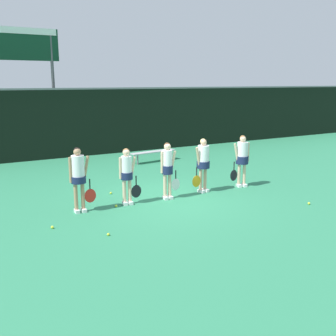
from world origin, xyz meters
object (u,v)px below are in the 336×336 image
object	(u,v)px
player_2	(168,167)
tennis_ball_3	(52,227)
tennis_ball_2	(309,203)
player_3	(203,161)
player_0	(79,174)
tennis_ball_1	(111,193)
tennis_ball_4	(116,206)
scoreboard	(18,56)
player_1	(127,172)
tennis_ball_0	(108,234)
player_4	(242,157)
bench_courtside	(153,153)

from	to	relation	value
player_2	tennis_ball_3	distance (m)	3.78
tennis_ball_2	tennis_ball_3	world-z (taller)	same
player_3	tennis_ball_2	world-z (taller)	player_3
player_0	player_2	world-z (taller)	player_0
tennis_ball_1	tennis_ball_4	world-z (taller)	tennis_ball_4
tennis_ball_3	player_2	bearing A→B (deg)	12.51
scoreboard	player_1	world-z (taller)	scoreboard
player_3	tennis_ball_3	xyz separation A→B (m)	(-4.89, -0.90, -0.97)
player_1	tennis_ball_2	bearing A→B (deg)	-22.55
tennis_ball_2	tennis_ball_3	size ratio (longest dim) A/B	0.99
tennis_ball_0	tennis_ball_2	size ratio (longest dim) A/B	0.92
scoreboard	tennis_ball_4	size ratio (longest dim) A/B	81.54
tennis_ball_2	tennis_ball_4	bearing A→B (deg)	153.20
tennis_ball_4	tennis_ball_2	bearing A→B (deg)	-26.80
tennis_ball_2	player_0	bearing A→B (deg)	156.52
player_2	tennis_ball_0	distance (m)	3.30
scoreboard	player_0	size ratio (longest dim) A/B	3.30
player_2	tennis_ball_0	xyz separation A→B (m)	(-2.57, -1.85, -0.95)
scoreboard	player_4	distance (m)	11.34
player_3	tennis_ball_3	bearing A→B (deg)	179.64
player_2	tennis_ball_1	size ratio (longest dim) A/B	25.14
scoreboard	bench_courtside	world-z (taller)	scoreboard
tennis_ball_0	tennis_ball_1	xyz separation A→B (m)	(1.27, 3.14, 0.00)
bench_courtside	tennis_ball_3	distance (m)	8.24
tennis_ball_0	player_4	bearing A→B (deg)	19.29
bench_courtside	tennis_ball_1	world-z (taller)	bench_courtside
bench_courtside	tennis_ball_3	bearing A→B (deg)	-140.99
player_0	tennis_ball_3	world-z (taller)	player_0
player_4	tennis_ball_4	xyz separation A→B (m)	(-4.45, -0.03, -0.98)
tennis_ball_1	player_3	bearing A→B (deg)	-24.30
player_2	player_4	size ratio (longest dim) A/B	0.99
bench_courtside	tennis_ball_4	bearing A→B (deg)	-133.41
bench_courtside	tennis_ball_2	xyz separation A→B (m)	(1.07, -7.58, -0.36)
player_3	player_4	distance (m)	1.49
player_0	player_2	bearing A→B (deg)	0.08
player_2	player_4	distance (m)	2.81
player_2	player_3	distance (m)	1.33
player_0	tennis_ball_1	size ratio (longest dim) A/B	26.06
player_2	tennis_ball_2	world-z (taller)	player_2
player_2	tennis_ball_1	xyz separation A→B (m)	(-1.30, 1.29, -0.95)
player_4	tennis_ball_2	size ratio (longest dim) A/B	24.22
scoreboard	player_1	bearing A→B (deg)	-82.91
scoreboard	player_4	size ratio (longest dim) A/B	3.38
tennis_ball_0	tennis_ball_4	xyz separation A→B (m)	(0.93, 1.85, 0.00)
player_0	player_3	distance (m)	3.95
tennis_ball_1	tennis_ball_3	size ratio (longest dim) A/B	0.94
bench_courtside	player_1	xyz separation A→B (m)	(-3.39, -5.04, 0.53)
tennis_ball_3	player_4	bearing A→B (deg)	7.35
player_3	tennis_ball_4	xyz separation A→B (m)	(-2.96, -0.11, -0.97)
tennis_ball_4	player_0	bearing A→B (deg)	175.12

